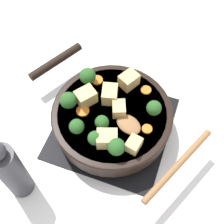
# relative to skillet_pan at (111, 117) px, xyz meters

# --- Properties ---
(ground_plane) EXTENTS (2.40, 2.40, 0.00)m
(ground_plane) POSITION_rel_skillet_pan_xyz_m (0.00, -0.00, -0.06)
(ground_plane) COLOR white
(front_burner_grate) EXTENTS (0.31, 0.31, 0.03)m
(front_burner_grate) POSITION_rel_skillet_pan_xyz_m (0.00, -0.00, -0.05)
(front_burner_grate) COLOR black
(front_burner_grate) RESTS_ON ground_plane
(skillet_pan) EXTENTS (0.42, 0.35, 0.06)m
(skillet_pan) POSITION_rel_skillet_pan_xyz_m (0.00, 0.00, 0.00)
(skillet_pan) COLOR black
(skillet_pan) RESTS_ON front_burner_grate
(wooden_spoon) EXTENTS (0.24, 0.23, 0.02)m
(wooden_spoon) POSITION_rel_skillet_pan_xyz_m (0.13, -0.06, 0.03)
(wooden_spoon) COLOR olive
(wooden_spoon) RESTS_ON skillet_pan
(tofu_cube_center_large) EXTENTS (0.05, 0.06, 0.04)m
(tofu_cube_center_large) POSITION_rel_skillet_pan_xyz_m (-0.02, 0.04, 0.05)
(tofu_cube_center_large) COLOR #DBB770
(tofu_cube_center_large) RESTS_ON skillet_pan
(tofu_cube_near_handle) EXTENTS (0.05, 0.05, 0.03)m
(tofu_cube_near_handle) POSITION_rel_skillet_pan_xyz_m (0.02, 0.00, 0.04)
(tofu_cube_near_handle) COLOR #DBB770
(tofu_cube_near_handle) RESTS_ON skillet_pan
(tofu_cube_east_chunk) EXTENTS (0.04, 0.04, 0.03)m
(tofu_cube_east_chunk) POSITION_rel_skillet_pan_xyz_m (0.08, -0.08, 0.04)
(tofu_cube_east_chunk) COLOR #DBB770
(tofu_cube_east_chunk) RESTS_ON skillet_pan
(tofu_cube_west_chunk) EXTENTS (0.06, 0.06, 0.04)m
(tofu_cube_west_chunk) POSITION_rel_skillet_pan_xyz_m (0.01, 0.10, 0.05)
(tofu_cube_west_chunk) COLOR #DBB770
(tofu_cube_west_chunk) RESTS_ON skillet_pan
(tofu_cube_back_piece) EXTENTS (0.06, 0.05, 0.04)m
(tofu_cube_back_piece) POSITION_rel_skillet_pan_xyz_m (0.02, -0.09, 0.05)
(tofu_cube_back_piece) COLOR #DBB770
(tofu_cube_back_piece) RESTS_ON skillet_pan
(tofu_cube_front_piece) EXTENTS (0.06, 0.06, 0.04)m
(tofu_cube_front_piece) POSITION_rel_skillet_pan_xyz_m (-0.07, 0.01, 0.05)
(tofu_cube_front_piece) COLOR #DBB770
(tofu_cube_front_piece) RESTS_ON skillet_pan
(broccoli_floret_near_spoon) EXTENTS (0.03, 0.03, 0.04)m
(broccoli_floret_near_spoon) POSITION_rel_skillet_pan_xyz_m (-0.01, -0.05, 0.05)
(broccoli_floret_near_spoon) COLOR #709956
(broccoli_floret_near_spoon) RESTS_ON skillet_pan
(broccoli_floret_center_top) EXTENTS (0.04, 0.04, 0.05)m
(broccoli_floret_center_top) POSITION_rel_skillet_pan_xyz_m (0.10, 0.03, 0.05)
(broccoli_floret_center_top) COLOR #709956
(broccoli_floret_center_top) RESTS_ON skillet_pan
(broccoli_floret_east_rim) EXTENTS (0.04, 0.04, 0.05)m
(broccoli_floret_east_rim) POSITION_rel_skillet_pan_xyz_m (0.05, -0.10, 0.05)
(broccoli_floret_east_rim) COLOR #709956
(broccoli_floret_east_rim) RESTS_ON skillet_pan
(broccoli_floret_west_rim) EXTENTS (0.04, 0.04, 0.04)m
(broccoli_floret_west_rim) POSITION_rel_skillet_pan_xyz_m (-0.06, -0.08, 0.05)
(broccoli_floret_west_rim) COLOR #709956
(broccoli_floret_west_rim) RESTS_ON skillet_pan
(broccoli_floret_north_edge) EXTENTS (0.04, 0.04, 0.05)m
(broccoli_floret_north_edge) POSITION_rel_skillet_pan_xyz_m (-0.11, -0.02, 0.05)
(broccoli_floret_north_edge) COLOR #709956
(broccoli_floret_north_edge) RESTS_ON skillet_pan
(broccoli_floret_south_cluster) EXTENTS (0.04, 0.04, 0.04)m
(broccoli_floret_south_cluster) POSITION_rel_skillet_pan_xyz_m (-0.01, -0.10, 0.05)
(broccoli_floret_south_cluster) COLOR #709956
(broccoli_floret_south_cluster) RESTS_ON skillet_pan
(broccoli_floret_mid_floret) EXTENTS (0.04, 0.04, 0.05)m
(broccoli_floret_mid_floret) POSITION_rel_skillet_pan_xyz_m (-0.09, 0.07, 0.05)
(broccoli_floret_mid_floret) COLOR #709956
(broccoli_floret_mid_floret) RESTS_ON skillet_pan
(carrot_slice_orange_thin) EXTENTS (0.03, 0.03, 0.01)m
(carrot_slice_orange_thin) POSITION_rel_skillet_pan_xyz_m (0.06, 0.09, 0.03)
(carrot_slice_orange_thin) COLOR orange
(carrot_slice_orange_thin) RESTS_ON skillet_pan
(carrot_slice_near_center) EXTENTS (0.03, 0.03, 0.01)m
(carrot_slice_near_center) POSITION_rel_skillet_pan_xyz_m (0.10, -0.02, 0.03)
(carrot_slice_near_center) COLOR orange
(carrot_slice_near_center) RESTS_ON skillet_pan
(carrot_slice_edge_slice) EXTENTS (0.03, 0.03, 0.01)m
(carrot_slice_edge_slice) POSITION_rel_skillet_pan_xyz_m (-0.07, 0.08, 0.03)
(carrot_slice_edge_slice) COLOR orange
(carrot_slice_edge_slice) RESTS_ON skillet_pan
(carrot_slice_under_broccoli) EXTENTS (0.03, 0.03, 0.01)m
(carrot_slice_under_broccoli) POSITION_rel_skillet_pan_xyz_m (-0.07, -0.02, 0.03)
(carrot_slice_under_broccoli) COLOR orange
(carrot_slice_under_broccoli) RESTS_ON skillet_pan
(pepper_mill) EXTENTS (0.06, 0.06, 0.23)m
(pepper_mill) POSITION_rel_skillet_pan_xyz_m (-0.15, -0.23, 0.05)
(pepper_mill) COLOR #333338
(pepper_mill) RESTS_ON ground_plane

